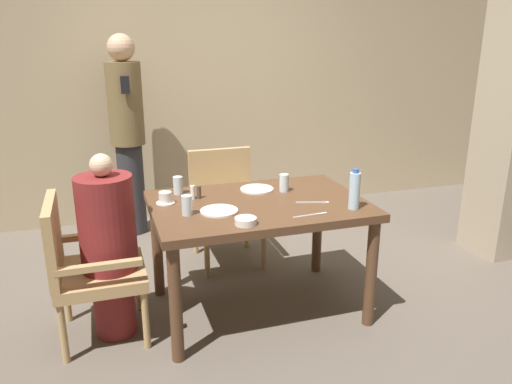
{
  "coord_description": "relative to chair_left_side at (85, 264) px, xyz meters",
  "views": [
    {
      "loc": [
        -0.9,
        -2.76,
        1.72
      ],
      "look_at": [
        0.0,
        0.04,
        0.79
      ],
      "focal_mm": 35.0,
      "sensor_mm": 36.0,
      "label": 1
    }
  ],
  "objects": [
    {
      "name": "knife_beside_plate",
      "position": [
        1.26,
        -0.32,
        0.27
      ],
      "size": [
        0.21,
        0.03,
        0.0
      ],
      "color": "silver",
      "rests_on": "dining_table"
    },
    {
      "name": "diner_in_left_chair",
      "position": [
        0.14,
        0.0,
        0.1
      ],
      "size": [
        0.32,
        0.32,
        1.11
      ],
      "color": "maroon",
      "rests_on": "ground_plane"
    },
    {
      "name": "plate_main_right",
      "position": [
        0.77,
        -0.1,
        0.27
      ],
      "size": [
        0.22,
        0.22,
        0.01
      ],
      "color": "white",
      "rests_on": "dining_table"
    },
    {
      "name": "chair_left_side",
      "position": [
        0.0,
        0.0,
        0.0
      ],
      "size": [
        0.5,
        0.5,
        0.86
      ],
      "color": "tan",
      "rests_on": "ground_plane"
    },
    {
      "name": "glass_tall_far",
      "position": [
        0.58,
        -0.1,
        0.33
      ],
      "size": [
        0.06,
        0.06,
        0.12
      ],
      "color": "silver",
      "rests_on": "dining_table"
    },
    {
      "name": "bowl_small",
      "position": [
        0.86,
        -0.34,
        0.29
      ],
      "size": [
        0.12,
        0.12,
        0.04
      ],
      "color": "white",
      "rests_on": "dining_table"
    },
    {
      "name": "pepper_shaker",
      "position": [
        0.71,
        0.18,
        0.31
      ],
      "size": [
        0.03,
        0.03,
        0.08
      ],
      "color": "#4C3D2D",
      "rests_on": "dining_table"
    },
    {
      "name": "chair_far_side",
      "position": [
        1.04,
        0.84,
        0.0
      ],
      "size": [
        0.5,
        0.5,
        0.86
      ],
      "color": "tan",
      "rests_on": "ground_plane"
    },
    {
      "name": "dining_table",
      "position": [
        1.04,
        0.0,
        0.17
      ],
      "size": [
        1.3,
        0.9,
        0.74
      ],
      "color": "brown",
      "rests_on": "ground_plane"
    },
    {
      "name": "water_bottle",
      "position": [
        1.54,
        -0.29,
        0.38
      ],
      "size": [
        0.06,
        0.06,
        0.24
      ],
      "color": "silver",
      "rests_on": "dining_table"
    },
    {
      "name": "ground_plane",
      "position": [
        1.04,
        0.0,
        -0.47
      ],
      "size": [
        16.0,
        16.0,
        0.0
      ],
      "primitive_type": "plane",
      "color": "#60564C"
    },
    {
      "name": "standing_host",
      "position": [
        0.38,
        1.62,
        0.46
      ],
      "size": [
        0.29,
        0.33,
        1.73
      ],
      "color": "#2D2D33",
      "rests_on": "ground_plane"
    },
    {
      "name": "fork_beside_plate",
      "position": [
        1.37,
        -0.12,
        0.27
      ],
      "size": [
        0.2,
        0.07,
        0.0
      ],
      "color": "silver",
      "rests_on": "dining_table"
    },
    {
      "name": "wall_back",
      "position": [
        1.04,
        1.98,
        0.93
      ],
      "size": [
        8.0,
        0.06,
        2.8
      ],
      "color": "tan",
      "rests_on": "ground_plane"
    },
    {
      "name": "plate_main_left",
      "position": [
        1.11,
        0.24,
        0.27
      ],
      "size": [
        0.22,
        0.22,
        0.01
      ],
      "color": "white",
      "rests_on": "dining_table"
    },
    {
      "name": "glass_tall_near",
      "position": [
        0.6,
        0.31,
        0.33
      ],
      "size": [
        0.06,
        0.06,
        0.12
      ],
      "color": "silver",
      "rests_on": "dining_table"
    },
    {
      "name": "salt_shaker",
      "position": [
        0.67,
        0.18,
        0.31
      ],
      "size": [
        0.03,
        0.03,
        0.09
      ],
      "color": "white",
      "rests_on": "dining_table"
    },
    {
      "name": "teacup_with_saucer",
      "position": [
        0.49,
        0.14,
        0.3
      ],
      "size": [
        0.12,
        0.12,
        0.07
      ],
      "color": "white",
      "rests_on": "dining_table"
    },
    {
      "name": "glass_tall_mid",
      "position": [
        1.27,
        0.15,
        0.33
      ],
      "size": [
        0.06,
        0.06,
        0.12
      ],
      "color": "silver",
      "rests_on": "dining_table"
    }
  ]
}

